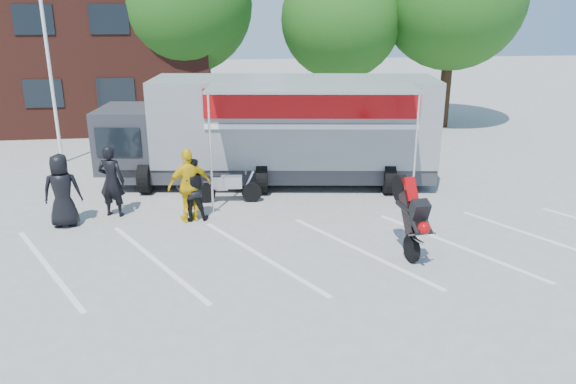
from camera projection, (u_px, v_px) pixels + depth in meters
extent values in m
plane|color=#9F9F9A|center=(255.00, 276.00, 12.19)|extent=(100.00, 100.00, 0.00)
cube|color=white|center=(252.00, 256.00, 13.13)|extent=(18.09, 13.33, 0.01)
cube|color=#4E2219|center=(20.00, 50.00, 26.83)|extent=(18.00, 8.00, 7.00)
cylinder|color=white|center=(48.00, 52.00, 19.56)|extent=(0.12, 0.12, 8.00)
cylinder|color=#382314|center=(189.00, 93.00, 26.49)|extent=(0.50, 0.50, 3.24)
sphere|color=#155314|center=(184.00, 4.00, 25.23)|extent=(6.12, 6.12, 6.12)
cylinder|color=#382314|center=(339.00, 97.00, 26.43)|extent=(0.50, 0.50, 2.88)
sphere|color=#155314|center=(341.00, 19.00, 25.30)|extent=(5.44, 5.44, 5.44)
cylinder|color=#382314|center=(445.00, 91.00, 26.45)|extent=(0.50, 0.50, 3.42)
imported|color=black|center=(62.00, 191.00, 14.65)|extent=(1.02, 0.72, 1.96)
imported|color=black|center=(112.00, 181.00, 15.36)|extent=(0.84, 0.67, 2.01)
imported|color=black|center=(192.00, 189.00, 15.11)|extent=(0.88, 0.71, 1.73)
imported|color=yellow|center=(189.00, 185.00, 14.98)|extent=(1.27, 0.88, 2.01)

